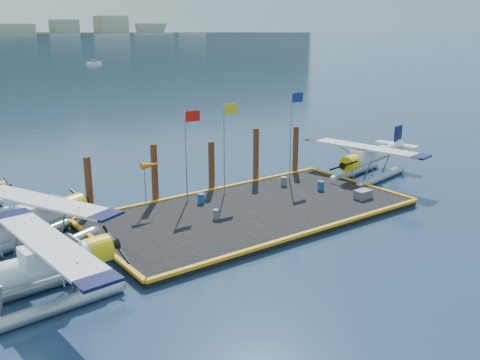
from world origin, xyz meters
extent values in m
plane|color=#182F4A|center=(0.00, 0.00, 0.00)|extent=(4000.00, 4000.00, 0.00)
cube|color=black|center=(0.00, 0.00, 0.20)|extent=(20.00, 10.00, 0.40)
cone|color=black|center=(350.00, 1450.00, 0.00)|extent=(1100.00, 1100.00, 360.00)
cone|color=#485D61|center=(750.00, 2200.00, 0.00)|extent=(1300.00, 1300.00, 560.00)
cone|color=#485D61|center=(1050.00, 2100.00, 0.00)|extent=(1000.00, 1000.00, 420.00)
cylinder|color=#979FA5|center=(-14.61, -2.38, 0.32)|extent=(6.74, 1.13, 0.65)
cylinder|color=#979FA5|center=(-14.44, -4.76, 0.32)|extent=(6.74, 1.13, 0.65)
cylinder|color=silver|center=(-14.31, -3.56, 1.79)|extent=(5.10, 1.55, 1.19)
cube|color=silver|center=(-13.66, -3.51, 2.16)|extent=(2.46, 1.36, 0.97)
cube|color=black|center=(-13.34, -3.49, 2.38)|extent=(1.59, 1.24, 0.60)
cylinder|color=#DFBF0C|center=(-11.50, -3.35, 1.79)|extent=(1.17, 1.33, 1.26)
cube|color=black|center=(-10.59, -3.29, 1.79)|extent=(0.24, 2.41, 1.22)
cube|color=silver|center=(-13.66, -3.51, 2.71)|extent=(2.32, 9.83, 0.13)
cube|color=#0A0D36|center=(-14.00, 1.13, 2.71)|extent=(1.69, 1.09, 0.14)
cube|color=#0A0D36|center=(-13.33, -8.15, 2.71)|extent=(1.69, 1.09, 0.14)
cylinder|color=#979FA5|center=(-13.43, 3.34, 0.32)|extent=(6.34, 3.27, 0.64)
cylinder|color=#979FA5|center=(-12.48, 1.18, 0.32)|extent=(6.34, 3.27, 0.64)
cylinder|color=silver|center=(-12.76, 2.34, 1.77)|extent=(5.03, 3.09, 1.18)
cube|color=silver|center=(-12.17, 2.60, 2.14)|extent=(2.63, 2.03, 0.96)
cube|color=black|center=(-11.87, 2.73, 2.36)|extent=(1.83, 1.63, 0.59)
cylinder|color=#DFBF0C|center=(-10.21, 3.47, 1.77)|extent=(1.48, 1.57, 1.24)
cube|color=black|center=(-9.37, 3.84, 1.77)|extent=(1.02, 2.21, 1.20)
cube|color=silver|center=(-12.17, 2.60, 2.68)|extent=(5.36, 9.47, 0.13)
cube|color=#0A0D36|center=(-10.31, -1.61, 2.68)|extent=(1.86, 1.53, 0.14)
cube|color=black|center=(-11.94, 10.49, 1.46)|extent=(0.20, 1.96, 0.99)
cylinder|color=#979FA5|center=(12.95, 0.30, 0.32)|extent=(6.53, 1.89, 0.63)
cylinder|color=#979FA5|center=(12.50, 2.58, 0.32)|extent=(6.53, 1.89, 0.63)
cylinder|color=silver|center=(12.52, 1.40, 1.74)|extent=(5.03, 2.09, 1.16)
cube|color=silver|center=(11.90, 1.28, 2.11)|extent=(2.50, 1.59, 0.95)
cube|color=black|center=(11.59, 1.21, 2.32)|extent=(1.66, 1.37, 0.58)
cylinder|color=#DFBF0C|center=(9.83, 0.86, 1.74)|extent=(1.27, 1.40, 1.22)
cube|color=black|center=(8.95, 0.69, 1.74)|extent=(0.52, 2.31, 1.18)
cube|color=silver|center=(11.90, 1.28, 2.63)|extent=(3.40, 9.60, 0.13)
cube|color=#0A0D36|center=(12.78, -3.16, 2.63)|extent=(1.73, 1.24, 0.14)
cube|color=#0A0D36|center=(11.01, 5.72, 2.63)|extent=(1.73, 1.24, 0.14)
cube|color=#0A0D36|center=(17.27, 2.34, 2.68)|extent=(1.16, 0.35, 1.79)
cube|color=silver|center=(17.16, 2.32, 2.00)|extent=(1.63, 3.70, 0.11)
cylinder|color=#56555A|center=(-2.76, -0.07, 0.69)|extent=(0.41, 0.41, 0.58)
cylinder|color=navy|center=(6.47, 0.44, 0.72)|extent=(0.46, 0.46, 0.65)
cylinder|color=#56555A|center=(5.10, 2.84, 0.72)|extent=(0.45, 0.45, 0.63)
cylinder|color=navy|center=(-1.92, 2.99, 0.72)|extent=(0.46, 0.46, 0.64)
cube|color=#56555A|center=(7.42, -2.62, 0.68)|extent=(1.14, 0.76, 0.57)
cylinder|color=gray|center=(-2.50, 3.80, 3.40)|extent=(0.08, 0.08, 6.00)
cube|color=red|center=(-1.95, 3.80, 6.05)|extent=(1.10, 0.03, 0.70)
cylinder|color=gray|center=(0.50, 3.80, 3.50)|extent=(0.08, 0.08, 6.20)
cube|color=gold|center=(1.05, 3.80, 6.25)|extent=(1.10, 0.03, 0.70)
cylinder|color=gray|center=(6.50, 3.80, 3.65)|extent=(0.08, 0.08, 6.50)
cube|color=navy|center=(7.05, 3.80, 6.55)|extent=(1.10, 0.03, 0.70)
cylinder|color=gray|center=(-5.50, 3.80, 1.90)|extent=(0.07, 0.07, 3.00)
cone|color=orange|center=(-5.00, 3.80, 3.30)|extent=(1.40, 0.44, 0.44)
cylinder|color=#4C2615|center=(-8.50, 5.40, 2.00)|extent=(0.44, 0.44, 4.00)
cylinder|color=#4C2615|center=(-4.00, 5.40, 2.10)|extent=(0.44, 0.44, 4.20)
cylinder|color=#4C2615|center=(0.50, 5.40, 1.90)|extent=(0.44, 0.44, 3.80)
cylinder|color=#4C2615|center=(4.50, 5.40, 2.15)|extent=(0.44, 0.44, 4.30)
cylinder|color=#4C2615|center=(8.50, 5.40, 2.00)|extent=(0.44, 0.44, 4.00)
camera|label=1|loc=(-19.61, -25.34, 11.60)|focal=40.00mm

